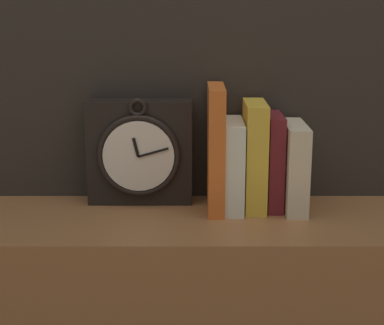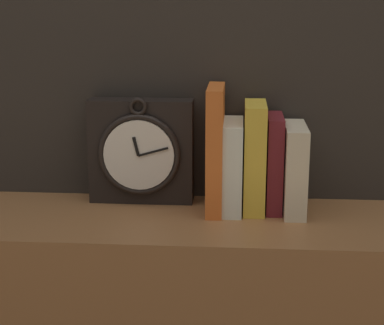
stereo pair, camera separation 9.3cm
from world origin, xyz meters
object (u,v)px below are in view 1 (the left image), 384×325
at_px(book_slot1_white, 230,165).
at_px(book_slot2_yellow, 251,156).
at_px(book_slot0_orange, 213,149).
at_px(book_slot3_maroon, 271,161).
at_px(book_slot4_cream, 291,167).
at_px(clock, 137,152).

relative_size(book_slot1_white, book_slot2_yellow, 0.83).
distance_m(book_slot0_orange, book_slot1_white, 0.05).
bearing_deg(book_slot3_maroon, book_slot2_yellow, -173.28).
distance_m(book_slot3_maroon, book_slot4_cream, 0.04).
bearing_deg(book_slot1_white, book_slot4_cream, -1.57).
xyz_separation_m(clock, book_slot1_white, (0.19, -0.04, -0.02)).
xyz_separation_m(book_slot1_white, book_slot2_yellow, (0.04, 0.00, 0.02)).
height_order(book_slot3_maroon, book_slot4_cream, book_slot3_maroon).
bearing_deg(book_slot3_maroon, book_slot4_cream, -17.95).
bearing_deg(clock, book_slot0_orange, -13.93).
bearing_deg(book_slot1_white, book_slot3_maroon, 6.47).
xyz_separation_m(book_slot0_orange, book_slot4_cream, (0.15, -0.00, -0.04)).
height_order(book_slot0_orange, book_slot3_maroon, book_slot0_orange).
bearing_deg(clock, book_slot1_white, -10.60).
relative_size(book_slot0_orange, book_slot3_maroon, 1.31).
distance_m(book_slot1_white, book_slot4_cream, 0.12).
bearing_deg(book_slot4_cream, book_slot3_maroon, 162.05).
xyz_separation_m(book_slot3_maroon, book_slot4_cream, (0.04, -0.01, -0.01)).
distance_m(clock, book_slot1_white, 0.19).
relative_size(clock, book_slot4_cream, 1.28).
height_order(book_slot2_yellow, book_slot3_maroon, book_slot2_yellow).
xyz_separation_m(book_slot1_white, book_slot3_maroon, (0.08, 0.01, 0.01)).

